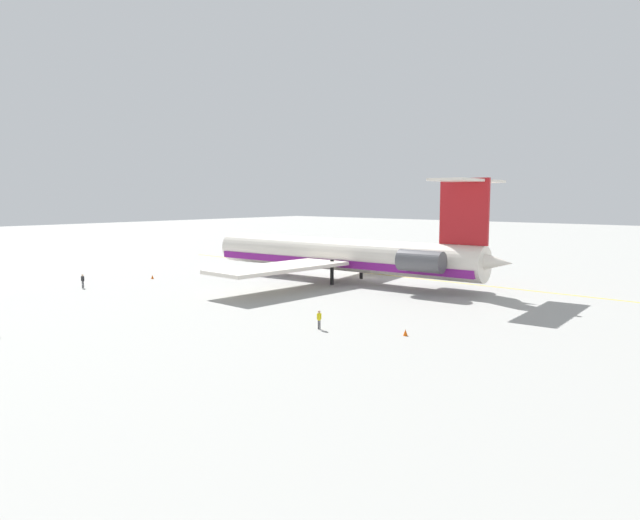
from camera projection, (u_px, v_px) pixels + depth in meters
name	position (u px, v px, depth m)	size (l,w,h in m)	color
ground	(365.00, 278.00, 82.03)	(389.23, 389.23, 0.00)	#9E9E99
main_jetliner	(347.00, 254.00, 78.00)	(47.36, 42.00, 13.79)	silver
ground_crew_near_nose	(83.00, 279.00, 72.94)	(0.37, 0.30, 1.76)	black
ground_crew_near_tail	(312.00, 254.00, 105.57)	(0.27, 0.41, 1.72)	black
ground_crew_portside	(284.00, 252.00, 108.52)	(0.43, 0.28, 1.73)	black
ground_crew_starboard	(319.00, 317.00, 50.04)	(0.27, 0.38, 1.68)	black
safety_cone_nose	(293.00, 256.00, 109.44)	(0.40, 0.40, 0.55)	#EA590F
safety_cone_wingtip	(405.00, 332.00, 47.76)	(0.40, 0.40, 0.55)	#EA590F
safety_cone_tail	(152.00, 277.00, 81.10)	(0.40, 0.40, 0.55)	#EA590F
taxiway_centreline	(377.00, 274.00, 86.19)	(88.52, 0.36, 0.01)	gold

